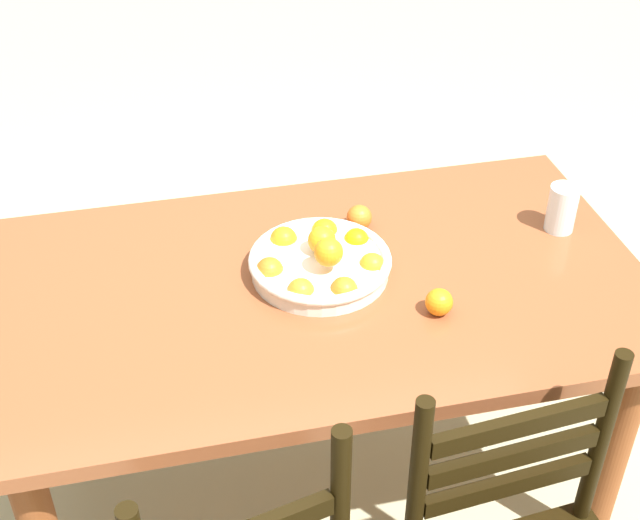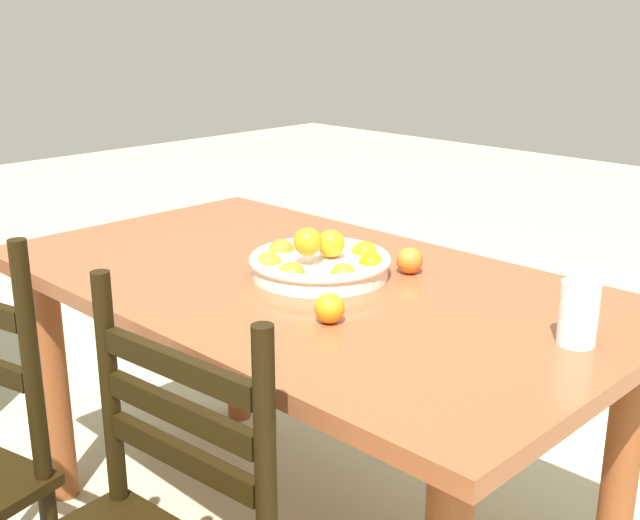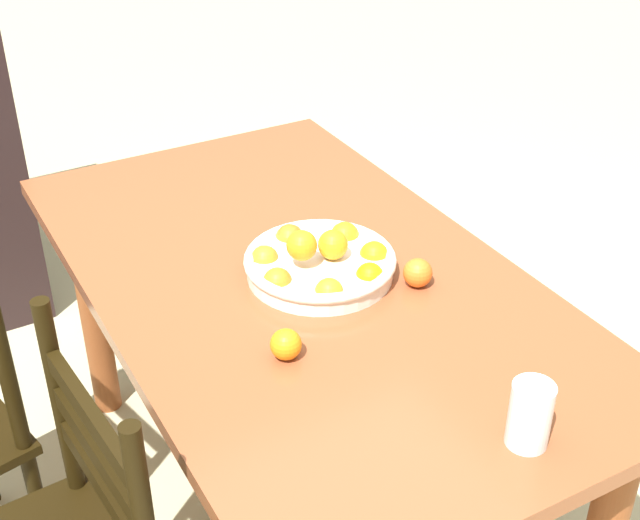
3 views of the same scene
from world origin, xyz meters
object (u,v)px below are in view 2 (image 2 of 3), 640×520
orange_loose_0 (410,260)px  drinking_glass (579,314)px  fruit_bowl (320,262)px  orange_loose_1 (330,308)px  dining_table (305,321)px

orange_loose_0 → drinking_glass: 0.52m
orange_loose_0 → drinking_glass: size_ratio=0.53×
fruit_bowl → orange_loose_0: (-0.14, -0.17, -0.00)m
fruit_bowl → orange_loose_0: size_ratio=5.24×
fruit_bowl → drinking_glass: bearing=-175.5°
orange_loose_1 → fruit_bowl: bearing=-41.8°
dining_table → fruit_bowl: 0.15m
orange_loose_0 → orange_loose_1: (-0.09, 0.37, -0.00)m
fruit_bowl → orange_loose_1: bearing=138.2°
dining_table → fruit_bowl: bearing=-117.8°
dining_table → orange_loose_1: 0.33m
fruit_bowl → orange_loose_1: 0.31m
dining_table → drinking_glass: bearing=-172.7°
drinking_glass → fruit_bowl: bearing=4.5°
orange_loose_1 → orange_loose_0: bearing=-76.8°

